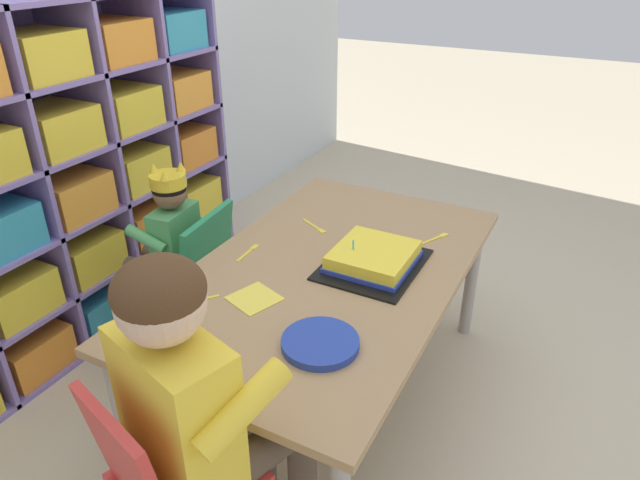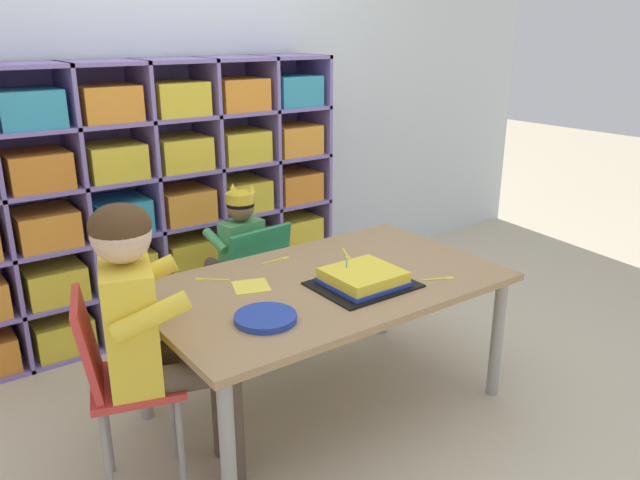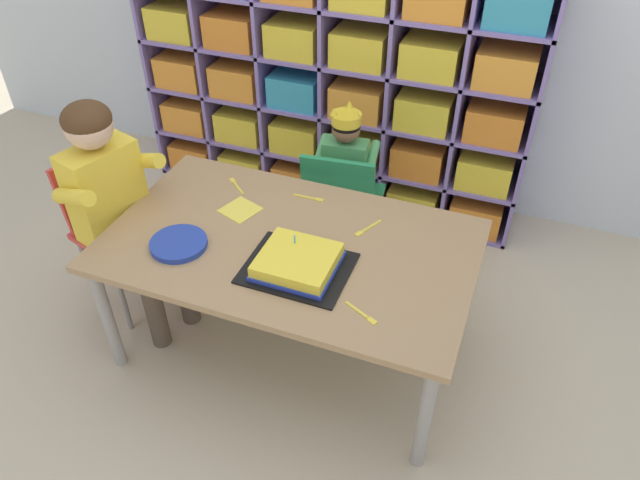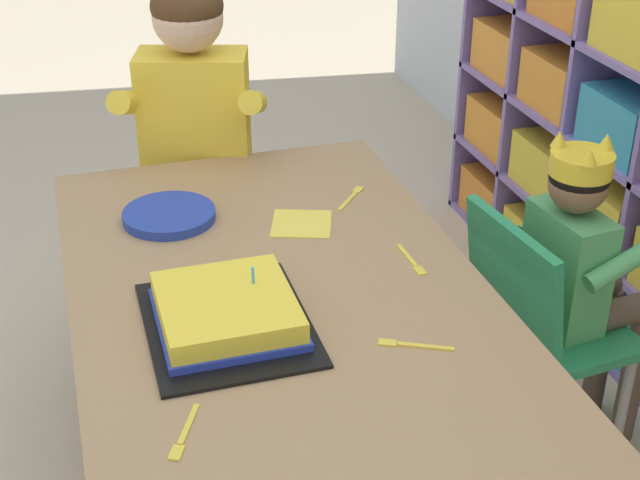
% 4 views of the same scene
% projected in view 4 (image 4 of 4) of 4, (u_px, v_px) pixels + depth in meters
% --- Properties ---
extents(activity_table, '(1.44, 0.87, 0.59)m').
position_uv_depth(activity_table, '(282.00, 314.00, 1.93)').
color(activity_table, '#A37F56').
rests_on(activity_table, ground).
extents(classroom_chair_blue, '(0.41, 0.34, 0.67)m').
position_uv_depth(classroom_chair_blue, '(536.00, 317.00, 2.15)').
color(classroom_chair_blue, '#238451').
rests_on(classroom_chair_blue, ground).
extents(child_with_crown, '(0.31, 0.31, 0.85)m').
position_uv_depth(child_with_crown, '(582.00, 261.00, 2.12)').
color(child_with_crown, '#4C9E5B').
rests_on(child_with_crown, ground).
extents(classroom_chair_adult_side, '(0.39, 0.38, 0.76)m').
position_uv_depth(classroom_chair_adult_side, '(202.00, 179.00, 2.69)').
color(classroom_chair_adult_side, red).
rests_on(classroom_chair_adult_side, ground).
extents(adult_helper_seated, '(0.48, 0.46, 1.05)m').
position_uv_depth(adult_helper_seated, '(192.00, 132.00, 2.49)').
color(adult_helper_seated, yellow).
rests_on(adult_helper_seated, ground).
extents(birthday_cake_on_tray, '(0.39, 0.32, 0.10)m').
position_uv_depth(birthday_cake_on_tray, '(227.00, 314.00, 1.78)').
color(birthday_cake_on_tray, black).
rests_on(birthday_cake_on_tray, activity_table).
extents(paper_plate_stack, '(0.22, 0.22, 0.02)m').
position_uv_depth(paper_plate_stack, '(169.00, 215.00, 2.18)').
color(paper_plate_stack, '#233DA3').
rests_on(paper_plate_stack, activity_table).
extents(paper_napkin_square, '(0.18, 0.18, 0.00)m').
position_uv_depth(paper_napkin_square, '(302.00, 224.00, 2.16)').
color(paper_napkin_square, '#F4DB4C').
rests_on(paper_napkin_square, activity_table).
extents(fork_scattered_mid_table, '(0.12, 0.10, 0.00)m').
position_uv_depth(fork_scattered_mid_table, '(352.00, 197.00, 2.29)').
color(fork_scattered_mid_table, yellow).
rests_on(fork_scattered_mid_table, activity_table).
extents(fork_at_table_front_edge, '(0.08, 0.14, 0.00)m').
position_uv_depth(fork_at_table_front_edge, '(411.00, 345.00, 1.73)').
color(fork_at_table_front_edge, yellow).
rests_on(fork_at_table_front_edge, activity_table).
extents(fork_near_child_seat, '(0.13, 0.07, 0.00)m').
position_uv_depth(fork_near_child_seat, '(184.00, 435.00, 1.51)').
color(fork_near_child_seat, yellow).
rests_on(fork_near_child_seat, activity_table).
extents(fork_beside_plate_stack, '(0.14, 0.02, 0.00)m').
position_uv_depth(fork_beside_plate_stack, '(412.00, 262.00, 2.01)').
color(fork_beside_plate_stack, yellow).
rests_on(fork_beside_plate_stack, activity_table).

